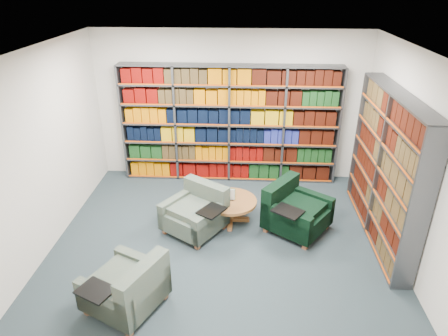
# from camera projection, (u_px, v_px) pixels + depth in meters

# --- Properties ---
(room_shell) EXTENTS (5.02, 5.02, 2.82)m
(room_shell) POSITION_uv_depth(u_px,v_px,m) (221.00, 164.00, 5.21)
(room_shell) COLOR #1E282E
(room_shell) RESTS_ON ground
(bookshelf_back) EXTENTS (4.00, 0.28, 2.20)m
(bookshelf_back) POSITION_uv_depth(u_px,v_px,m) (229.00, 125.00, 7.44)
(bookshelf_back) COLOR #47494F
(bookshelf_back) RESTS_ON ground
(bookshelf_right) EXTENTS (0.28, 2.50, 2.20)m
(bookshelf_right) POSITION_uv_depth(u_px,v_px,m) (386.00, 169.00, 5.75)
(bookshelf_right) COLOR #47494F
(bookshelf_right) RESTS_ON ground
(chair_teal_left) EXTENTS (1.10, 1.10, 0.72)m
(chair_teal_left) POSITION_uv_depth(u_px,v_px,m) (198.00, 213.00, 6.20)
(chair_teal_left) COLOR #092331
(chair_teal_left) RESTS_ON ground
(chair_green_right) EXTENTS (1.16, 1.18, 0.76)m
(chair_green_right) POSITION_uv_depth(u_px,v_px,m) (293.00, 211.00, 6.20)
(chair_green_right) COLOR black
(chair_green_right) RESTS_ON ground
(chair_teal_front) EXTENTS (1.05, 1.07, 0.72)m
(chair_teal_front) POSITION_uv_depth(u_px,v_px,m) (129.00, 289.00, 4.69)
(chair_teal_front) COLOR #092331
(chair_teal_front) RESTS_ON ground
(coffee_table) EXTENTS (0.83, 0.83, 0.59)m
(coffee_table) POSITION_uv_depth(u_px,v_px,m) (231.00, 204.00, 6.38)
(coffee_table) COLOR brown
(coffee_table) RESTS_ON ground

